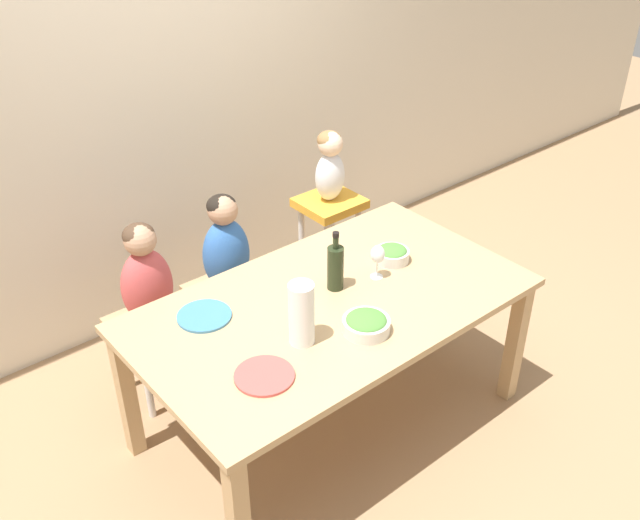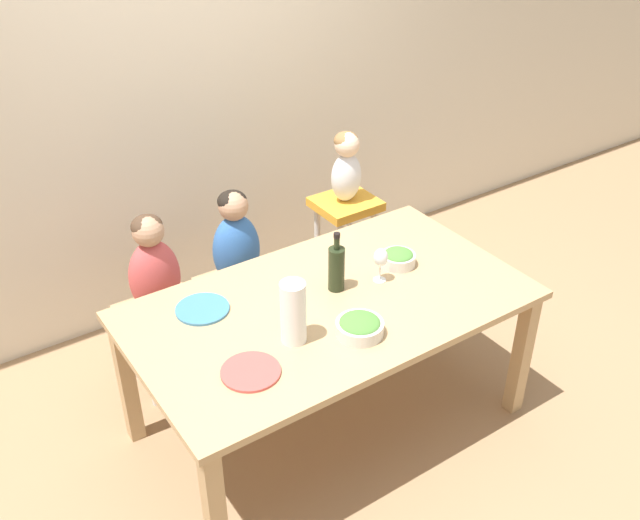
% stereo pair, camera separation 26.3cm
% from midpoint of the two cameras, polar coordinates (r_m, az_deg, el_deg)
% --- Properties ---
extents(ground_plane, '(14.00, 14.00, 0.00)m').
position_cam_midpoint_polar(ground_plane, '(3.65, 2.80, -12.81)').
color(ground_plane, '#9E7A56').
extents(wall_back, '(10.00, 0.06, 2.70)m').
position_cam_midpoint_polar(wall_back, '(3.99, -9.11, 13.81)').
color(wall_back, beige).
rests_on(wall_back, ground_plane).
extents(dining_table, '(1.78, 1.01, 0.73)m').
position_cam_midpoint_polar(dining_table, '(3.23, 3.10, -4.61)').
color(dining_table, tan).
rests_on(dining_table, ground_plane).
extents(chair_far_left, '(0.39, 0.36, 0.46)m').
position_cam_midpoint_polar(chair_far_left, '(3.70, -10.58, -5.00)').
color(chair_far_left, silver).
rests_on(chair_far_left, ground_plane).
extents(chair_far_center, '(0.39, 0.36, 0.46)m').
position_cam_midpoint_polar(chair_far_center, '(3.85, -4.51, -2.78)').
color(chair_far_center, silver).
rests_on(chair_far_center, ground_plane).
extents(chair_right_highchair, '(0.33, 0.31, 0.75)m').
position_cam_midpoint_polar(chair_right_highchair, '(4.08, 3.88, 2.53)').
color(chair_right_highchair, silver).
rests_on(chair_right_highchair, ground_plane).
extents(person_child_left, '(0.26, 0.20, 0.54)m').
position_cam_midpoint_polar(person_child_left, '(3.51, -11.13, -0.57)').
color(person_child_left, '#C64C4C').
rests_on(person_child_left, chair_far_left).
extents(person_child_center, '(0.26, 0.20, 0.54)m').
position_cam_midpoint_polar(person_child_center, '(3.67, -4.74, 1.57)').
color(person_child_center, '#3366B2').
rests_on(person_child_center, chair_far_center).
extents(person_baby_right, '(0.18, 0.14, 0.40)m').
position_cam_midpoint_polar(person_baby_right, '(3.90, 4.08, 7.61)').
color(person_baby_right, silver).
rests_on(person_baby_right, chair_right_highchair).
extents(wine_bottle, '(0.08, 0.08, 0.29)m').
position_cam_midpoint_polar(wine_bottle, '(3.20, 3.68, -0.66)').
color(wine_bottle, '#232D19').
rests_on(wine_bottle, dining_table).
extents(paper_towel_roll, '(0.11, 0.11, 0.28)m').
position_cam_midpoint_polar(paper_towel_roll, '(2.87, 0.46, -4.30)').
color(paper_towel_roll, white).
rests_on(paper_towel_roll, dining_table).
extents(wine_glass_near, '(0.07, 0.07, 0.17)m').
position_cam_midpoint_polar(wine_glass_near, '(3.27, 7.17, 0.08)').
color(wine_glass_near, white).
rests_on(wine_glass_near, dining_table).
extents(salad_bowl_large, '(0.20, 0.20, 0.08)m').
position_cam_midpoint_polar(salad_bowl_large, '(2.98, 5.73, -5.37)').
color(salad_bowl_large, silver).
rests_on(salad_bowl_large, dining_table).
extents(salad_bowl_small, '(0.17, 0.17, 0.08)m').
position_cam_midpoint_polar(salad_bowl_small, '(3.45, 8.46, 0.12)').
color(salad_bowl_small, silver).
rests_on(salad_bowl_small, dining_table).
extents(dinner_plate_front_left, '(0.24, 0.24, 0.01)m').
position_cam_midpoint_polar(dinner_plate_front_left, '(2.80, -2.87, -9.00)').
color(dinner_plate_front_left, '#D14C47').
rests_on(dinner_plate_front_left, dining_table).
extents(dinner_plate_back_left, '(0.24, 0.24, 0.01)m').
position_cam_midpoint_polar(dinner_plate_back_left, '(3.14, -7.03, -3.98)').
color(dinner_plate_back_left, teal).
rests_on(dinner_plate_back_left, dining_table).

